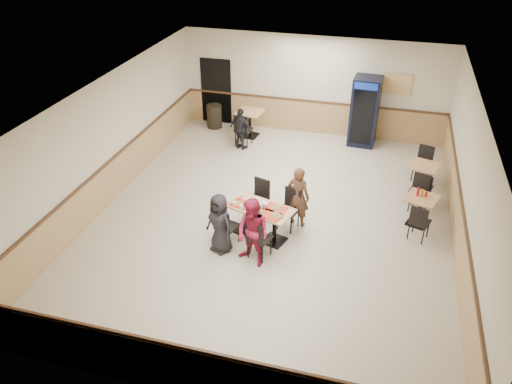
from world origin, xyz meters
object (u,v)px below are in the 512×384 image
(trash_bin, at_px, (214,116))
(diner_man_opposite, at_px, (298,197))
(diner_woman_left, at_px, (220,223))
(pepsi_cooler, at_px, (365,111))
(lone_diner, at_px, (241,129))
(diner_woman_right, at_px, (253,233))
(side_table_far, at_px, (423,174))
(main_table, at_px, (260,217))
(back_table, at_px, (250,120))
(side_table_near, at_px, (420,206))

(trash_bin, bearing_deg, diner_man_opposite, -51.96)
(diner_woman_left, height_order, pepsi_cooler, pepsi_cooler)
(diner_man_opposite, relative_size, lone_diner, 1.16)
(diner_woman_right, bearing_deg, diner_man_opposite, 95.07)
(side_table_far, xyz_separation_m, pepsi_cooler, (-1.69, 2.45, 0.52))
(diner_man_opposite, xyz_separation_m, trash_bin, (-3.62, 4.63, -0.35))
(main_table, relative_size, diner_woman_left, 1.16)
(diner_woman_right, height_order, back_table, diner_woman_right)
(main_table, bearing_deg, pepsi_cooler, 89.14)
(diner_woman_left, distance_m, side_table_far, 5.45)
(lone_diner, bearing_deg, main_table, 130.19)
(main_table, height_order, side_table_near, main_table)
(diner_woman_right, xyz_separation_m, side_table_far, (3.31, 3.84, -0.25))
(side_table_far, xyz_separation_m, trash_bin, (-6.34, 2.40, -0.12))
(lone_diner, relative_size, pepsi_cooler, 0.62)
(diner_man_opposite, height_order, lone_diner, diner_man_opposite)
(side_table_near, relative_size, trash_bin, 1.13)
(main_table, relative_size, back_table, 1.85)
(side_table_far, height_order, back_table, back_table)
(main_table, xyz_separation_m, pepsi_cooler, (1.71, 5.37, 0.52))
(side_table_near, bearing_deg, back_table, 144.55)
(diner_woman_right, distance_m, side_table_far, 5.08)
(diner_man_opposite, bearing_deg, back_table, -48.12)
(pepsi_cooler, height_order, trash_bin, pepsi_cooler)
(lone_diner, height_order, trash_bin, lone_diner)
(side_table_near, bearing_deg, side_table_far, 87.50)
(side_table_far, bearing_deg, diner_woman_right, -130.75)
(diner_woman_left, height_order, trash_bin, diner_woman_left)
(pepsi_cooler, bearing_deg, diner_woman_left, -108.26)
(pepsi_cooler, bearing_deg, back_table, -170.05)
(diner_man_opposite, distance_m, trash_bin, 5.89)
(side_table_near, height_order, pepsi_cooler, pepsi_cooler)
(diner_woman_left, height_order, side_table_near, diner_woman_left)
(main_table, xyz_separation_m, diner_woman_right, (0.09, -0.92, 0.24))
(diner_woman_left, distance_m, diner_man_opposite, 1.94)
(side_table_near, bearing_deg, lone_diner, 152.21)
(diner_woman_left, height_order, lone_diner, diner_woman_left)
(pepsi_cooler, bearing_deg, lone_diner, -155.36)
(diner_man_opposite, xyz_separation_m, pepsi_cooler, (1.03, 4.68, 0.30))
(lone_diner, bearing_deg, side_table_far, -174.73)
(pepsi_cooler, bearing_deg, side_table_far, -52.04)
(diner_man_opposite, height_order, pepsi_cooler, pepsi_cooler)
(diner_woman_right, distance_m, pepsi_cooler, 6.50)
(side_table_near, xyz_separation_m, trash_bin, (-6.28, 3.91, -0.10))
(lone_diner, bearing_deg, diner_woman_right, 127.27)
(diner_woman_left, bearing_deg, main_table, 73.36)
(main_table, distance_m, lone_diner, 4.38)
(diner_woman_right, bearing_deg, diner_woman_left, -171.57)
(diner_woman_left, relative_size, pepsi_cooler, 0.66)
(diner_man_opposite, bearing_deg, pepsi_cooler, -89.23)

